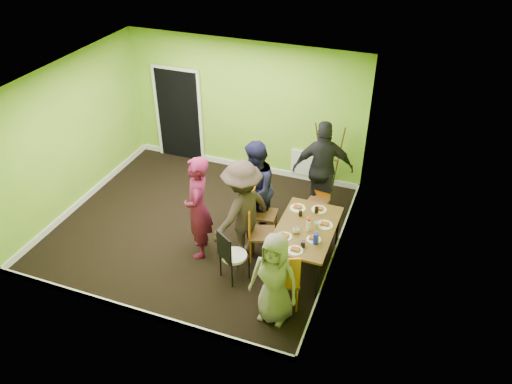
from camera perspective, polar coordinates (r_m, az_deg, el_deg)
ground at (r=9.21m, az=-6.40°, el=-3.95°), size 5.00×5.00×0.00m
room_walls at (r=8.68m, az=-6.82°, el=1.41°), size 5.04×4.54×2.82m
dining_table at (r=7.98m, az=5.72°, el=-4.38°), size 0.90×1.50×0.75m
chair_left_far at (r=8.65m, az=0.50°, el=-1.99°), size 0.45×0.44×0.97m
chair_left_near at (r=8.16m, az=0.07°, el=-4.22°), size 0.54×0.54×1.03m
chair_back_end at (r=9.14m, az=7.52°, el=0.64°), size 0.43×0.49×0.92m
chair_front_end at (r=7.28m, az=3.25°, el=-9.75°), size 0.57×0.57×1.06m
chair_bentwood at (r=7.79m, az=-2.90°, el=-7.07°), size 0.50×0.50×0.93m
easel at (r=9.88m, az=8.26°, el=3.90°), size 0.60×0.56×1.49m
plate_near_left at (r=8.35m, az=4.78°, el=-1.84°), size 0.26×0.26×0.01m
plate_near_right at (r=7.73m, az=3.27°, el=-5.11°), size 0.24×0.24×0.01m
plate_far_back at (r=8.35m, az=7.21°, el=-2.00°), size 0.25×0.25×0.01m
plate_far_front at (r=7.49m, az=4.50°, el=-6.68°), size 0.24×0.24×0.01m
plate_wall_back at (r=8.02m, az=7.85°, el=-3.75°), size 0.26×0.26×0.01m
plate_wall_front at (r=7.72m, az=6.61°, el=-5.40°), size 0.22×0.22×0.01m
thermos at (r=7.84m, az=6.01°, el=-3.78°), size 0.07×0.07×0.19m
blue_bottle at (r=7.60m, az=6.84°, el=-5.31°), size 0.08×0.08×0.18m
orange_bottle at (r=8.06m, az=5.95°, el=-3.09°), size 0.04×0.04×0.08m
glass_mid at (r=8.16m, az=5.10°, el=-2.48°), size 0.06×0.06×0.09m
glass_back at (r=8.25m, az=6.93°, el=-2.09°), size 0.07×0.07×0.10m
glass_front at (r=7.54m, az=5.38°, el=-5.94°), size 0.07×0.07×0.10m
cup_a at (r=7.80m, az=4.60°, el=-4.42°), size 0.11×0.11×0.09m
cup_b at (r=7.97m, az=6.97°, el=-3.66°), size 0.09×0.09×0.08m
person_standing at (r=8.11m, az=-6.65°, el=-1.82°), size 0.65×0.78×1.83m
person_left_far at (r=8.59m, az=-0.14°, el=0.38°), size 0.82×0.97×1.75m
person_left_near at (r=8.02m, az=-1.60°, el=-2.19°), size 1.07×1.32×1.79m
person_back_end at (r=9.11m, az=7.65°, el=2.62°), size 1.18×0.76×1.87m
person_front_end at (r=7.05m, az=2.14°, el=-9.88°), size 0.76×0.53×1.48m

